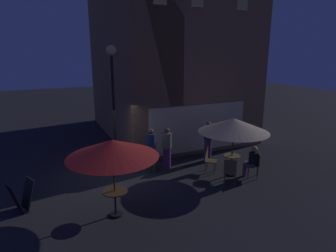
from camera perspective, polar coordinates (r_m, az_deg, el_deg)
ground_plane at (r=11.17m, az=-10.29°, el=-10.00°), size 60.00×60.00×0.00m
cafe_building at (r=14.97m, az=-2.72°, el=13.92°), size 6.79×8.89×8.91m
street_lamp_near_corner at (r=10.63m, az=-10.82°, el=8.02°), size 0.36×0.36×4.80m
menu_sandwich_board at (r=9.74m, az=-26.90°, el=-12.17°), size 0.81×0.76×0.92m
cafe_table_0 at (r=8.60m, az=-10.35°, el=-13.68°), size 0.72×0.72×0.77m
cafe_table_1 at (r=11.31m, az=12.40°, el=-6.89°), size 0.63×0.63×0.79m
patio_umbrella_0 at (r=8.02m, az=-10.82°, el=-4.39°), size 2.53×2.53×2.27m
patio_umbrella_1 at (r=10.88m, az=12.80°, el=0.14°), size 2.60×2.60×2.22m
cafe_chair_0 at (r=11.44m, az=7.96°, el=-6.25°), size 0.59×0.59×0.95m
cafe_chair_1 at (r=10.51m, az=12.14°, el=-8.41°), size 0.61×0.61×0.94m
cafe_chair_2 at (r=11.32m, az=16.92°, el=-6.92°), size 0.58×0.58×0.96m
patron_seated_0 at (r=11.27m, az=16.24°, el=-6.33°), size 0.55×0.53×1.21m
patron_standing_1 at (r=11.24m, az=-3.36°, el=-4.82°), size 0.38×0.38×1.75m
patron_standing_2 at (r=12.40m, az=7.87°, el=-3.07°), size 0.37×0.37×1.75m
patron_standing_3 at (r=11.62m, az=-0.21°, el=-4.34°), size 0.37×0.37×1.68m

